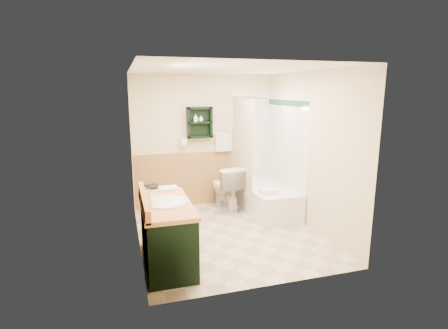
# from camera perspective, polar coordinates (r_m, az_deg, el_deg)

# --- Properties ---
(floor) EXTENTS (3.00, 3.00, 0.00)m
(floor) POSITION_cam_1_polar(r_m,az_deg,el_deg) (5.36, 0.69, -11.19)
(floor) COLOR beige
(floor) RESTS_ON ground
(back_wall) EXTENTS (2.60, 0.04, 2.40)m
(back_wall) POSITION_cam_1_polar(r_m,az_deg,el_deg) (6.45, -3.32, 3.89)
(back_wall) COLOR beige
(back_wall) RESTS_ON ground
(left_wall) EXTENTS (0.04, 3.00, 2.40)m
(left_wall) POSITION_cam_1_polar(r_m,az_deg,el_deg) (4.79, -14.53, 0.66)
(left_wall) COLOR beige
(left_wall) RESTS_ON ground
(right_wall) EXTENTS (0.04, 3.00, 2.40)m
(right_wall) POSITION_cam_1_polar(r_m,az_deg,el_deg) (5.54, 13.88, 2.20)
(right_wall) COLOR beige
(right_wall) RESTS_ON ground
(ceiling) EXTENTS (2.60, 3.00, 0.04)m
(ceiling) POSITION_cam_1_polar(r_m,az_deg,el_deg) (4.93, 0.77, 15.60)
(ceiling) COLOR white
(ceiling) RESTS_ON back_wall
(wainscot_left) EXTENTS (2.98, 2.98, 1.00)m
(wainscot_left) POSITION_cam_1_polar(r_m,az_deg,el_deg) (4.97, -13.70, -7.26)
(wainscot_left) COLOR tan
(wainscot_left) RESTS_ON left_wall
(wainscot_back) EXTENTS (2.58, 2.58, 1.00)m
(wainscot_back) POSITION_cam_1_polar(r_m,az_deg,el_deg) (6.56, -3.17, -2.22)
(wainscot_back) COLOR tan
(wainscot_back) RESTS_ON back_wall
(mirror_frame) EXTENTS (1.30, 1.30, 1.00)m
(mirror_frame) POSITION_cam_1_polar(r_m,az_deg,el_deg) (4.20, -13.74, 3.29)
(mirror_frame) COLOR brown
(mirror_frame) RESTS_ON left_wall
(mirror_glass) EXTENTS (1.20, 1.20, 0.90)m
(mirror_glass) POSITION_cam_1_polar(r_m,az_deg,el_deg) (4.20, -13.67, 3.30)
(mirror_glass) COLOR white
(mirror_glass) RESTS_ON left_wall
(tile_right) EXTENTS (1.50, 1.50, 2.10)m
(tile_right) POSITION_cam_1_polar(r_m,az_deg,el_deg) (6.20, 9.99, 1.98)
(tile_right) COLOR white
(tile_right) RESTS_ON right_wall
(tile_back) EXTENTS (0.95, 0.95, 2.10)m
(tile_back) POSITION_cam_1_polar(r_m,az_deg,el_deg) (6.74, 5.30, 2.92)
(tile_back) COLOR white
(tile_back) RESTS_ON back_wall
(tile_accent) EXTENTS (1.50, 1.50, 0.10)m
(tile_accent) POSITION_cam_1_polar(r_m,az_deg,el_deg) (6.10, 10.20, 9.85)
(tile_accent) COLOR #134525
(tile_accent) RESTS_ON right_wall
(wall_shelf) EXTENTS (0.45, 0.15, 0.55)m
(wall_shelf) POSITION_cam_1_polar(r_m,az_deg,el_deg) (6.28, -4.01, 6.87)
(wall_shelf) COLOR black
(wall_shelf) RESTS_ON back_wall
(hair_dryer) EXTENTS (0.10, 0.24, 0.18)m
(hair_dryer) POSITION_cam_1_polar(r_m,az_deg,el_deg) (6.29, -6.68, 3.61)
(hair_dryer) COLOR white
(hair_dryer) RESTS_ON back_wall
(towel_bar) EXTENTS (0.40, 0.06, 0.40)m
(towel_bar) POSITION_cam_1_polar(r_m,az_deg,el_deg) (6.46, -0.16, 5.25)
(towel_bar) COLOR silver
(towel_bar) RESTS_ON back_wall
(curtain_rod) EXTENTS (0.03, 1.60, 0.03)m
(curtain_rod) POSITION_cam_1_polar(r_m,az_deg,el_deg) (5.81, 3.58, 10.90)
(curtain_rod) COLOR silver
(curtain_rod) RESTS_ON back_wall
(shower_curtain) EXTENTS (1.05, 1.05, 1.70)m
(shower_curtain) POSITION_cam_1_polar(r_m,az_deg,el_deg) (6.05, 2.90, 2.86)
(shower_curtain) COLOR beige
(shower_curtain) RESTS_ON curtain_rod
(vanity) EXTENTS (0.59, 1.24, 0.79)m
(vanity) POSITION_cam_1_polar(r_m,az_deg,el_deg) (4.41, -9.30, -11.04)
(vanity) COLOR black
(vanity) RESTS_ON ground
(bathtub) EXTENTS (0.72, 1.50, 0.48)m
(bathtub) POSITION_cam_1_polar(r_m,az_deg,el_deg) (6.22, 6.87, -5.58)
(bathtub) COLOR silver
(bathtub) RESTS_ON ground
(toilet) EXTENTS (0.55, 0.86, 0.80)m
(toilet) POSITION_cam_1_polar(r_m,az_deg,el_deg) (6.27, 0.30, -3.82)
(toilet) COLOR silver
(toilet) RESTS_ON ground
(counter_towel) EXTENTS (0.25, 0.20, 0.04)m
(counter_towel) POSITION_cam_1_polar(r_m,az_deg,el_deg) (4.80, -9.13, -3.90)
(counter_towel) COLOR silver
(counter_towel) RESTS_ON vanity
(vanity_book) EXTENTS (0.17, 0.08, 0.24)m
(vanity_book) POSITION_cam_1_polar(r_m,az_deg,el_deg) (4.92, -12.51, -2.46)
(vanity_book) COLOR black
(vanity_book) RESTS_ON vanity
(tub_towel) EXTENTS (0.26, 0.22, 0.07)m
(tub_towel) POSITION_cam_1_polar(r_m,az_deg,el_deg) (5.69, 7.22, -4.39)
(tub_towel) COLOR silver
(tub_towel) RESTS_ON bathtub
(soap_bottle_a) EXTENTS (0.06, 0.14, 0.06)m
(soap_bottle_a) POSITION_cam_1_polar(r_m,az_deg,el_deg) (6.26, -4.66, 7.26)
(soap_bottle_a) COLOR silver
(soap_bottle_a) RESTS_ON wall_shelf
(soap_bottle_b) EXTENTS (0.10, 0.12, 0.08)m
(soap_bottle_b) POSITION_cam_1_polar(r_m,az_deg,el_deg) (6.28, -3.81, 7.38)
(soap_bottle_b) COLOR silver
(soap_bottle_b) RESTS_ON wall_shelf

